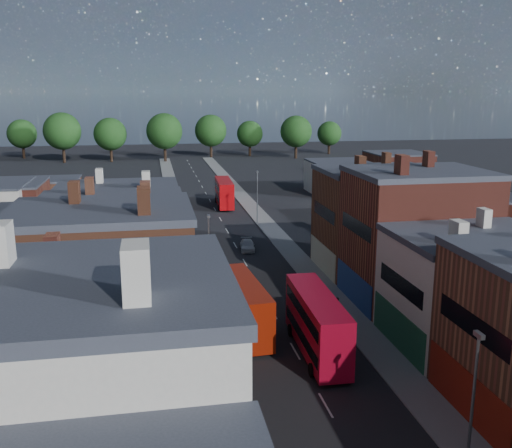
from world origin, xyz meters
name	(u,v)px	position (x,y,z in m)	size (l,w,h in m)	color
pavement_west	(185,243)	(-6.50, 50.00, 0.06)	(3.00, 200.00, 0.12)	gray
pavement_east	(280,239)	(6.50, 50.00, 0.06)	(3.00, 200.00, 0.12)	gray
terrace_west	(79,397)	(-14.00, 0.00, 6.63)	(12.00, 80.00, 13.26)	maroon
lamp_post_1	(473,395)	(5.20, 0.00, 4.70)	(0.25, 0.70, 8.12)	slate
lamp_post_2	(209,249)	(-5.20, 30.00, 4.70)	(0.25, 0.70, 8.12)	slate
lamp_post_3	(257,193)	(5.20, 60.00, 4.70)	(0.25, 0.70, 8.12)	slate
bus_0	(245,305)	(-3.29, 20.25, 2.42)	(3.20, 10.52, 4.48)	#AA1F09
bus_1	(317,323)	(1.50, 15.35, 2.56)	(3.00, 11.04, 4.74)	red
bus_2	(224,192)	(1.94, 74.19, 2.53)	(3.07, 10.94, 4.69)	#B2070B
car_2	(245,278)	(-1.20, 33.00, 0.53)	(1.75, 3.80, 1.06)	black
car_3	(247,245)	(1.20, 45.48, 0.62)	(1.75, 4.30, 1.25)	silver
ped_1	(251,418)	(-5.30, 5.72, 1.09)	(0.95, 0.52, 1.95)	#421A1A
ped_3	(337,307)	(5.30, 21.78, 1.05)	(1.09, 0.50, 1.87)	#615A53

